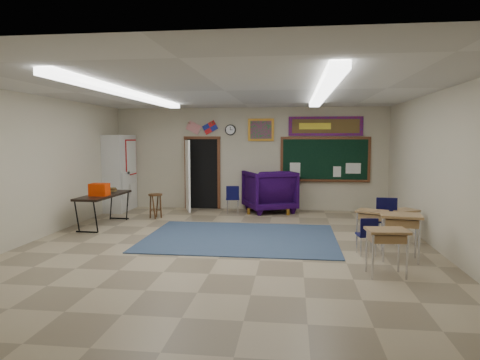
# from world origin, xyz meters

# --- Properties ---
(floor) EXTENTS (9.00, 9.00, 0.00)m
(floor) POSITION_xyz_m (0.00, 0.00, 0.00)
(floor) COLOR tan
(floor) RESTS_ON ground
(back_wall) EXTENTS (8.00, 0.04, 3.00)m
(back_wall) POSITION_xyz_m (0.00, 4.50, 1.50)
(back_wall) COLOR #B1AB8F
(back_wall) RESTS_ON floor
(front_wall) EXTENTS (8.00, 0.04, 3.00)m
(front_wall) POSITION_xyz_m (0.00, -4.50, 1.50)
(front_wall) COLOR #B1AB8F
(front_wall) RESTS_ON floor
(left_wall) EXTENTS (0.04, 9.00, 3.00)m
(left_wall) POSITION_xyz_m (-4.00, 0.00, 1.50)
(left_wall) COLOR #B1AB8F
(left_wall) RESTS_ON floor
(right_wall) EXTENTS (0.04, 9.00, 3.00)m
(right_wall) POSITION_xyz_m (4.00, 0.00, 1.50)
(right_wall) COLOR #B1AB8F
(right_wall) RESTS_ON floor
(ceiling) EXTENTS (8.00, 9.00, 0.04)m
(ceiling) POSITION_xyz_m (0.00, 0.00, 3.00)
(ceiling) COLOR silver
(ceiling) RESTS_ON back_wall
(area_rug) EXTENTS (4.00, 3.00, 0.02)m
(area_rug) POSITION_xyz_m (0.20, 0.80, 0.01)
(area_rug) COLOR #303F5B
(area_rug) RESTS_ON floor
(fluorescent_strips) EXTENTS (3.86, 6.00, 0.10)m
(fluorescent_strips) POSITION_xyz_m (0.00, 0.00, 2.94)
(fluorescent_strips) COLOR white
(fluorescent_strips) RESTS_ON ceiling
(doorway) EXTENTS (1.10, 0.89, 2.16)m
(doorway) POSITION_xyz_m (-1.50, 4.35, 1.06)
(doorway) COLOR black
(doorway) RESTS_ON back_wall
(chalkboard) EXTENTS (2.55, 0.14, 1.30)m
(chalkboard) POSITION_xyz_m (2.20, 4.46, 1.46)
(chalkboard) COLOR brown
(chalkboard) RESTS_ON back_wall
(bulletin_board) EXTENTS (2.10, 0.05, 0.55)m
(bulletin_board) POSITION_xyz_m (2.20, 4.47, 2.45)
(bulletin_board) COLOR #A50E15
(bulletin_board) RESTS_ON back_wall
(framed_art_print) EXTENTS (0.75, 0.05, 0.65)m
(framed_art_print) POSITION_xyz_m (0.35, 4.47, 2.35)
(framed_art_print) COLOR #A06A1F
(framed_art_print) RESTS_ON back_wall
(wall_clock) EXTENTS (0.32, 0.05, 0.32)m
(wall_clock) POSITION_xyz_m (-0.55, 4.47, 2.35)
(wall_clock) COLOR black
(wall_clock) RESTS_ON back_wall
(wall_flags) EXTENTS (1.16, 0.06, 0.70)m
(wall_flags) POSITION_xyz_m (-1.40, 4.44, 2.48)
(wall_flags) COLOR red
(wall_flags) RESTS_ON back_wall
(storage_cabinet) EXTENTS (0.59, 1.25, 2.20)m
(storage_cabinet) POSITION_xyz_m (-3.71, 3.85, 1.10)
(storage_cabinet) COLOR silver
(storage_cabinet) RESTS_ON floor
(wingback_armchair) EXTENTS (1.71, 1.73, 1.20)m
(wingback_armchair) POSITION_xyz_m (0.63, 4.15, 0.60)
(wingback_armchair) COLOR #1B0533
(wingback_armchair) RESTS_ON floor
(student_chair_reading) EXTENTS (0.44, 0.44, 0.79)m
(student_chair_reading) POSITION_xyz_m (-0.39, 3.76, 0.39)
(student_chair_reading) COLOR black
(student_chair_reading) RESTS_ON floor
(student_chair_desk_a) EXTENTS (0.39, 0.39, 0.70)m
(student_chair_desk_a) POSITION_xyz_m (2.62, -0.22, 0.35)
(student_chair_desk_a) COLOR black
(student_chair_desk_a) RESTS_ON floor
(student_chair_desk_b) EXTENTS (0.49, 0.49, 0.91)m
(student_chair_desk_b) POSITION_xyz_m (3.17, 0.66, 0.45)
(student_chair_desk_b) COLOR black
(student_chair_desk_b) RESTS_ON floor
(student_desk_front_left) EXTENTS (0.70, 0.62, 0.69)m
(student_desk_front_left) POSITION_xyz_m (2.85, 0.57, 0.38)
(student_desk_front_left) COLOR #9E7549
(student_desk_front_left) RESTS_ON floor
(student_desk_front_right) EXTENTS (0.68, 0.63, 0.65)m
(student_desk_front_right) POSITION_xyz_m (3.54, 0.95, 0.37)
(student_desk_front_right) COLOR #9E7549
(student_desk_front_right) RESTS_ON floor
(student_desk_back_left) EXTENTS (0.64, 0.51, 0.73)m
(student_desk_back_left) POSITION_xyz_m (2.72, -1.41, 0.41)
(student_desk_back_left) COLOR #9E7549
(student_desk_back_left) RESTS_ON floor
(student_desk_back_right) EXTENTS (0.74, 0.59, 0.81)m
(student_desk_back_right) POSITION_xyz_m (3.14, -0.50, 0.45)
(student_desk_back_right) COLOR #9E7549
(student_desk_back_right) RESTS_ON floor
(folding_table) EXTENTS (0.70, 1.87, 1.05)m
(folding_table) POSITION_xyz_m (-3.24, 1.68, 0.42)
(folding_table) COLOR black
(folding_table) RESTS_ON floor
(wooden_stool) EXTENTS (0.37, 0.37, 0.65)m
(wooden_stool) POSITION_xyz_m (-2.31, 2.76, 0.33)
(wooden_stool) COLOR #532F18
(wooden_stool) RESTS_ON floor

